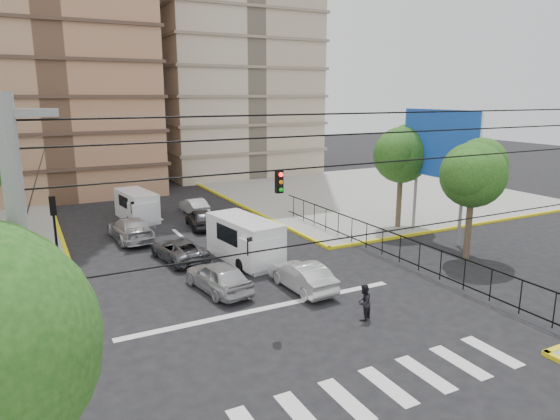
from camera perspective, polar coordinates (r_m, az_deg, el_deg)
ground at (r=21.28m, az=-0.10°, el=-12.32°), size 160.00×160.00×0.00m
sidewalk_ne at (r=47.84m, az=10.21°, el=1.90°), size 26.00×26.00×0.15m
crosswalk_stripes at (r=16.85m, az=9.94°, el=-19.89°), size 12.00×2.40×0.01m
stop_line at (r=22.25m, az=-1.54°, el=-11.13°), size 13.00×0.40×0.01m
park_fence at (r=29.45m, az=11.55°, el=-5.29°), size 0.10×22.50×1.66m
billboard at (r=32.95m, az=17.83°, el=6.97°), size 0.36×6.20×8.10m
tree_park_a at (r=29.37m, az=21.30°, el=4.09°), size 4.41×3.60×6.83m
tree_park_c at (r=34.95m, az=13.83°, el=6.43°), size 4.65×3.80×7.25m
traffic_light_nw at (r=25.62m, az=-24.34°, el=-1.71°), size 0.28×0.22×4.40m
traffic_light_hanging at (r=17.75m, az=2.92°, el=2.60°), size 18.00×9.12×0.92m
utility_pole_sw at (r=9.17m, az=-26.09°, el=-16.61°), size 1.40×0.28×9.00m
van_right_lane at (r=27.83m, az=-3.83°, el=-3.60°), size 2.77×5.58×2.41m
van_left_lane at (r=38.49m, az=-15.98°, el=0.39°), size 2.48×4.98×2.15m
car_silver_front_left at (r=23.97m, az=-7.06°, el=-7.55°), size 2.34×4.51×1.47m
car_white_front_right at (r=24.01m, az=2.54°, el=-7.53°), size 1.64×4.24×1.38m
car_grey_mid_left at (r=28.72m, az=-11.48°, el=-4.46°), size 2.65×4.70×1.24m
car_silver_rear_left at (r=33.33m, az=-16.73°, el=-2.08°), size 2.39×5.29×1.50m
car_darkgrey_mid_right at (r=35.34m, az=-9.04°, el=-0.94°), size 2.09×4.22×1.38m
car_white_rear_right at (r=39.72m, az=-9.82°, el=0.47°), size 1.44×3.81×1.24m
pedestrian_crosswalk at (r=21.18m, az=9.55°, el=-10.36°), size 0.94×0.88×1.54m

